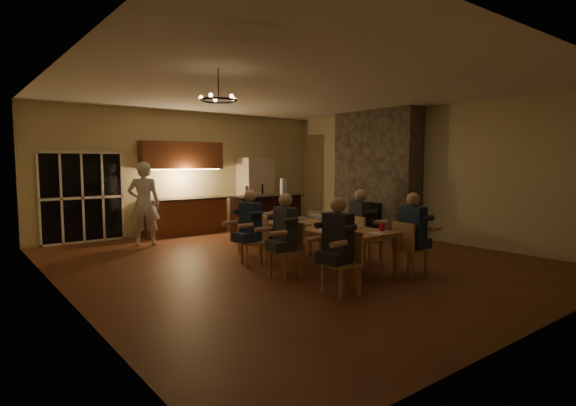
{
  "coord_description": "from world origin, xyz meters",
  "views": [
    {
      "loc": [
        -5.29,
        -6.63,
        1.87
      ],
      "look_at": [
        0.09,
        0.3,
        1.07
      ],
      "focal_mm": 28.0,
      "sensor_mm": 36.0,
      "label": 1
    }
  ],
  "objects_px": {
    "person_right_near": "(412,234)",
    "bar_bottle": "(247,191)",
    "chair_right_near": "(411,248)",
    "standing_person": "(144,204)",
    "dining_table": "(309,244)",
    "person_right_mid": "(360,226)",
    "chair_right_mid": "(367,240)",
    "laptop_b": "(353,222)",
    "laptop_f": "(287,212)",
    "mug_back": "(271,219)",
    "bar_island": "(266,217)",
    "plate_left": "(327,231)",
    "laptop_c": "(301,219)",
    "laptop_a": "(337,225)",
    "chandelier": "(218,100)",
    "mug_front": "(323,224)",
    "bar_blender": "(283,186)",
    "chair_left_near": "(341,263)",
    "chair_left_mid": "(286,250)",
    "can_cola": "(259,215)",
    "chair_right_far": "(323,232)",
    "laptop_d": "(322,217)",
    "laptop_e": "(263,213)",
    "person_left_mid": "(285,235)",
    "chair_left_far": "(254,241)",
    "plate_far": "(301,218)",
    "redcup_mid": "(277,220)",
    "can_silver": "(339,224)",
    "person_left_near": "(338,245)",
    "refrigerator": "(256,193)",
    "mug_mid": "(297,218)",
    "plate_near": "(345,225)",
    "redcup_far": "(273,213)",
    "redcup_near": "(382,227)",
    "person_left_far": "(250,228)"
  },
  "relations": [
    {
      "from": "laptop_a",
      "to": "laptop_c",
      "type": "xyz_separation_m",
      "value": [
        0.04,
        0.96,
        0.0
      ]
    },
    {
      "from": "person_right_near",
      "to": "bar_bottle",
      "type": "height_order",
      "value": "person_right_near"
    },
    {
      "from": "chair_right_far",
      "to": "redcup_mid",
      "type": "relative_size",
      "value": 7.42
    },
    {
      "from": "bar_island",
      "to": "can_cola",
      "type": "relative_size",
      "value": 14.87
    },
    {
      "from": "chandelier",
      "to": "mug_back",
      "type": "distance_m",
      "value": 2.89
    },
    {
      "from": "laptop_a",
      "to": "laptop_c",
      "type": "relative_size",
      "value": 1.0
    },
    {
      "from": "plate_far",
      "to": "laptop_b",
      "type": "bearing_deg",
      "value": -96.63
    },
    {
      "from": "chair_right_far",
      "to": "laptop_a",
      "type": "distance_m",
      "value": 1.94
    },
    {
      "from": "chandelier",
      "to": "person_right_near",
      "type": "bearing_deg",
      "value": -22.18
    },
    {
      "from": "person_left_mid",
      "to": "mug_front",
      "type": "height_order",
      "value": "person_left_mid"
    },
    {
      "from": "chair_right_mid",
      "to": "bar_bottle",
      "type": "bearing_deg",
      "value": 22.72
    },
    {
      "from": "chair_right_near",
      "to": "mug_front",
      "type": "height_order",
      "value": "chair_right_near"
    },
    {
      "from": "laptop_b",
      "to": "bar_blender",
      "type": "height_order",
      "value": "bar_blender"
    },
    {
      "from": "refrigerator",
      "to": "chair_left_near",
      "type": "bearing_deg",
      "value": -113.59
    },
    {
      "from": "laptop_e",
      "to": "person_left_mid",
      "type": "bearing_deg",
      "value": 66.13
    },
    {
      "from": "laptop_f",
      "to": "mug_back",
      "type": "distance_m",
      "value": 0.67
    },
    {
      "from": "chair_left_far",
      "to": "laptop_e",
      "type": "relative_size",
      "value": 2.78
    },
    {
      "from": "chair_right_mid",
      "to": "person_left_mid",
      "type": "distance_m",
      "value": 1.84
    },
    {
      "from": "mug_front",
      "to": "can_cola",
      "type": "xyz_separation_m",
      "value": [
        -0.18,
        1.74,
        0.01
      ]
    },
    {
      "from": "chair_left_mid",
      "to": "mug_back",
      "type": "height_order",
      "value": "chair_left_mid"
    },
    {
      "from": "laptop_d",
      "to": "standing_person",
      "type": "bearing_deg",
      "value": 106.61
    },
    {
      "from": "plate_left",
      "to": "person_left_near",
      "type": "bearing_deg",
      "value": -122.61
    },
    {
      "from": "person_left_near",
      "to": "bar_bottle",
      "type": "xyz_separation_m",
      "value": [
        1.25,
        4.36,
        0.51
      ]
    },
    {
      "from": "bar_island",
      "to": "bar_bottle",
      "type": "height_order",
      "value": "bar_bottle"
    },
    {
      "from": "mug_back",
      "to": "mug_front",
      "type": "bearing_deg",
      "value": -74.27
    },
    {
      "from": "dining_table",
      "to": "bar_bottle",
      "type": "xyz_separation_m",
      "value": [
        0.41,
        2.75,
        0.83
      ]
    },
    {
      "from": "chair_right_mid",
      "to": "chandelier",
      "type": "height_order",
      "value": "chandelier"
    },
    {
      "from": "person_right_mid",
      "to": "chair_right_mid",
      "type": "bearing_deg",
      "value": -130.21
    },
    {
      "from": "laptop_a",
      "to": "laptop_f",
      "type": "xyz_separation_m",
      "value": [
        0.54,
        2.02,
        0.0
      ]
    },
    {
      "from": "person_left_near",
      "to": "chandelier",
      "type": "height_order",
      "value": "chandelier"
    },
    {
      "from": "plate_near",
      "to": "bar_bottle",
      "type": "relative_size",
      "value": 1.09
    },
    {
      "from": "chair_right_mid",
      "to": "mug_back",
      "type": "relative_size",
      "value": 8.9
    },
    {
      "from": "refrigerator",
      "to": "person_right_near",
      "type": "relative_size",
      "value": 1.45
    },
    {
      "from": "laptop_b",
      "to": "laptop_f",
      "type": "distance_m",
      "value": 1.92
    },
    {
      "from": "chair_right_far",
      "to": "redcup_near",
      "type": "distance_m",
      "value": 1.97
    },
    {
      "from": "laptop_a",
      "to": "can_cola",
      "type": "distance_m",
      "value": 2.35
    },
    {
      "from": "laptop_b",
      "to": "plate_left",
      "type": "height_order",
      "value": "laptop_b"
    },
    {
      "from": "chair_right_far",
      "to": "mug_mid",
      "type": "xyz_separation_m",
      "value": [
        -0.73,
        -0.07,
        0.36
      ]
    },
    {
      "from": "chair_right_near",
      "to": "plate_far",
      "type": "height_order",
      "value": "chair_right_near"
    },
    {
      "from": "chair_right_mid",
      "to": "redcup_far",
      "type": "xyz_separation_m",
      "value": [
        -0.73,
        1.95,
        0.37
      ]
    },
    {
      "from": "chair_right_near",
      "to": "standing_person",
      "type": "distance_m",
      "value": 5.9
    },
    {
      "from": "person_right_mid",
      "to": "laptop_c",
      "type": "height_order",
      "value": "person_right_mid"
    },
    {
      "from": "bar_island",
      "to": "can_silver",
      "type": "xyz_separation_m",
      "value": [
        -0.84,
        -3.37,
        0.27
      ]
    },
    {
      "from": "mug_back",
      "to": "person_left_far",
      "type": "bearing_deg",
      "value": -167.78
    },
    {
      "from": "chandelier",
      "to": "laptop_d",
      "type": "bearing_deg",
      "value": 8.84
    },
    {
      "from": "laptop_d",
      "to": "redcup_mid",
      "type": "relative_size",
      "value": 2.67
    },
    {
      "from": "chair_right_far",
      "to": "laptop_d",
      "type": "xyz_separation_m",
      "value": [
        -0.59,
        -0.63,
        0.42
      ]
    },
    {
      "from": "chair_left_near",
      "to": "chair_left_mid",
      "type": "distance_m",
      "value": 1.24
    },
    {
      "from": "chair_left_far",
      "to": "plate_far",
      "type": "relative_size",
      "value": 3.29
    },
    {
      "from": "person_right_mid",
      "to": "chandelier",
      "type": "relative_size",
      "value": 2.63
    }
  ]
}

